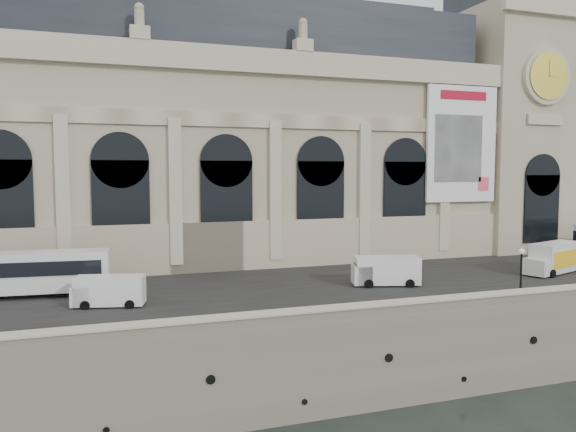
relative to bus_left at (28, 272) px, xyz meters
name	(u,v)px	position (x,y,z in m)	size (l,w,h in m)	color
ground	(361,414)	(21.42, -15.73, -8.04)	(260.00, 260.00, 0.00)	black
quay	(236,275)	(21.42, 19.27, -5.04)	(160.00, 70.00, 6.00)	gray
street	(291,284)	(21.42, -1.73, -2.01)	(160.00, 24.00, 0.06)	#2D2D2D
parapet	(358,313)	(21.42, -15.13, -1.42)	(160.00, 1.40, 1.21)	gray
museum	(191,137)	(15.45, 15.13, 11.69)	(69.00, 18.70, 29.10)	#BAAF8F
clock_pavilion	(504,113)	(55.42, 12.20, 15.39)	(13.00, 14.72, 36.70)	#BAAF8F
bus_left	(28,272)	(0.00, 0.00, 0.00)	(12.51, 3.83, 3.63)	silver
van_b	(106,291)	(5.72, -5.15, -0.87)	(5.44, 3.10, 2.28)	white
van_c	(383,271)	(28.73, -5.06, -0.73)	(6.14, 3.73, 2.56)	white
box_truck	(554,258)	(47.35, -5.26, -0.53)	(7.76, 4.59, 2.99)	silver
lamp_right	(521,275)	(35.96, -13.65, 0.00)	(0.42, 0.42, 4.09)	black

